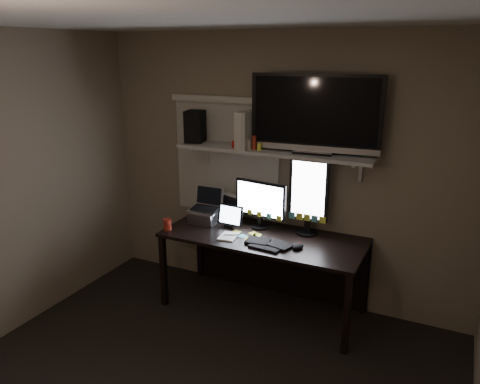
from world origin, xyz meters
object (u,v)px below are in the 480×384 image
Objects in this scene: game_console at (248,130)px; tv at (315,114)px; keyboard at (269,243)px; tablet at (231,216)px; monitor_landscape at (260,205)px; desk at (268,249)px; laptop at (204,206)px; cup at (167,225)px; speaker at (195,126)px; mouse at (298,246)px; monitor_portrait at (309,196)px.

tv is at bearing 19.98° from game_console.
tablet is at bearing 159.69° from keyboard.
tv reaches higher than monitor_landscape.
desk is 1.31m from tv.
laptop is 1.01× the size of game_console.
tv is (1.22, 0.46, 1.03)m from cup.
keyboard is 0.54m from tablet.
tv reaches higher than speaker.
monitor_landscape is at bearing 29.70° from cup.
laptop reaches higher than tablet.
tablet is at bearing 178.85° from mouse.
game_console is (-0.57, -0.06, 0.56)m from monitor_portrait.
laptop is at bearing -175.34° from desk.
monitor_portrait reaches higher than monitor_landscape.
desk is at bearing -20.04° from monitor_landscape.
desk is 1.63× the size of tv.
game_console is at bearing -171.13° from monitor_landscape.
tablet reaches higher than keyboard.
monitor_landscape is 4.48× the size of mouse.
game_console is at bearing 179.20° from tv.
desk is 0.96m from cup.
speaker reaches higher than desk.
keyboard is 1.25× the size of game_console.
tv reaches higher than desk.
tv is 1.18m from speaker.
keyboard is at bearing 5.21° from cup.
game_console reaches higher than laptop.
game_console reaches higher than speaker.
desk is 15.48× the size of mouse.
cup is at bearing -163.78° from tv.
keyboard is at bearing -66.65° from desk.
game_console is 0.57m from speaker.
monitor_landscape reaches higher than mouse.
speaker reaches higher than laptop.
monitor_portrait is at bearing -11.75° from speaker.
game_console is (0.12, 0.11, 0.80)m from tablet.
monitor_landscape is 0.46m from monitor_portrait.
game_console is (-0.13, -0.00, 0.69)m from monitor_landscape.
laptop is 0.76m from speaker.
tv is (1.01, 0.15, 0.91)m from laptop.
tv is (0.25, 0.38, 1.07)m from keyboard.
mouse reaches higher than keyboard.
speaker reaches higher than tablet.
tv is (0.72, 0.15, 0.97)m from tablet.
monitor_portrait is at bearing 110.20° from mouse.
monitor_portrait is at bearing 66.46° from keyboard.
tablet is at bearing -171.04° from desk.
game_console is (-0.23, 0.05, 1.09)m from desk.
laptop is at bearing -177.85° from tablet.
monitor_landscape reaches higher than laptop.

